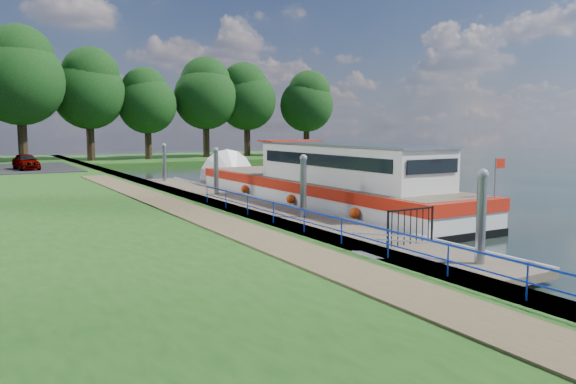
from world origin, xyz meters
TOP-DOWN VIEW (x-y plane):
  - ground at (0.00, 0.00)m, footprint 160.00×160.00m
  - bank_edge at (-2.55, 15.00)m, footprint 1.10×90.00m
  - far_bank at (12.00, 52.00)m, footprint 60.00×18.00m
  - footpath at (-4.40, 8.00)m, footprint 1.60×40.00m
  - blue_fence at (-2.75, 3.00)m, footprint 0.04×18.04m
  - pontoon at (0.00, 13.00)m, footprint 2.50×30.00m
  - mooring_piles at (0.00, 13.00)m, footprint 0.30×27.30m
  - gangway at (-1.85, 0.50)m, footprint 2.58×1.00m
  - gate_panel at (-0.00, 2.20)m, footprint 1.85×0.05m
  - barge at (3.60, 13.43)m, footprint 4.36×21.15m
  - horizon_trees at (-1.61, 48.68)m, footprint 54.38×10.03m
  - car_a at (-7.72, 35.89)m, footprint 1.89×3.75m

SIDE VIEW (x-z plane):
  - ground at x=0.00m, z-range 0.00..0.00m
  - pontoon at x=0.00m, z-range -0.10..0.46m
  - far_bank at x=12.00m, z-range 0.00..0.60m
  - bank_edge at x=-2.55m, z-range 0.00..0.78m
  - gangway at x=-1.85m, z-range 0.16..1.09m
  - footpath at x=-4.40m, z-range 0.78..0.83m
  - barge at x=3.60m, z-range -1.30..3.48m
  - gate_panel at x=0.00m, z-range 0.57..1.72m
  - mooring_piles at x=0.00m, z-range -0.50..3.05m
  - blue_fence at x=-2.75m, z-range 0.95..1.67m
  - car_a at x=-7.72m, z-range 0.83..2.06m
  - horizon_trees at x=-1.61m, z-range 1.51..14.38m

